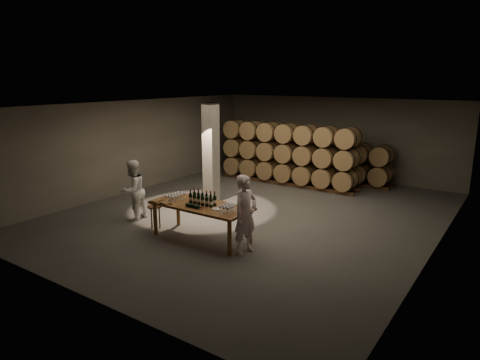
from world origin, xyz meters
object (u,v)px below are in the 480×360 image
Objects in this scene: plate at (217,209)px; stool at (155,210)px; notebook_near at (166,203)px; person_man at (245,215)px; person_woman at (133,190)px; bottle_cluster at (203,199)px; tasting_table at (201,208)px.

plate is 0.40× the size of stool.
person_man reaches higher than notebook_near.
stool is 0.36× the size of person_woman.
notebook_near is at bearing -149.92° from bottle_cluster.
person_man reaches higher than person_woman.
person_man reaches higher than bottle_cluster.
person_man is (2.92, -0.00, 0.41)m from stool.
notebook_near reaches higher than tasting_table.
tasting_table is at bearing 38.62° from notebook_near.
person_man reaches higher than plate.
bottle_cluster reaches higher than tasting_table.
plate is 2.13m from stool.
person_man is at bearing 18.32° from notebook_near.
person_woman is (-2.57, 0.03, -0.17)m from bottle_cluster.
plate is 0.83m from person_man.
notebook_near reaches higher than stool.
plate is at bearing 0.44° from stool.
person_woman reaches higher than stool.
person_woman reaches higher than tasting_table.
person_man is at bearing -4.39° from tasting_table.
person_man is (0.83, -0.02, 0.01)m from plate.
stool is (-0.74, 0.32, -0.40)m from notebook_near.
tasting_table is 1.56m from stool.
bottle_cluster is 1.38m from person_man.
stool is 0.34× the size of person_man.
bottle_cluster is at bearing 58.88° from tasting_table.
stool is at bearing 166.32° from notebook_near.
notebook_near is (-0.81, -0.47, -0.11)m from bottle_cluster.
plate is at bearing 24.00° from notebook_near.
bottle_cluster is 1.64m from stool.
stool is (-2.10, -0.02, -0.40)m from plate.
person_man is 1.07× the size of person_woman.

